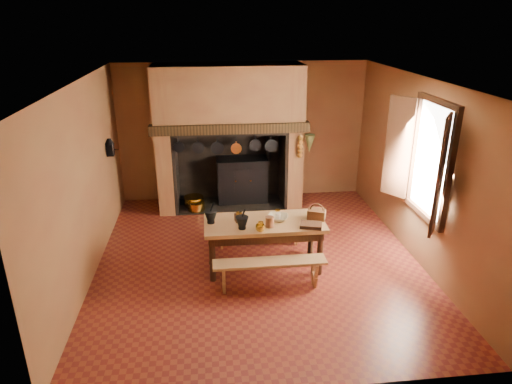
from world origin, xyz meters
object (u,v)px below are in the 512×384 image
mixing_bowl (278,218)px  wicker_basket (317,214)px  coffee_grinder (239,217)px  iron_range (242,179)px  bench_front (270,268)px  work_table (264,229)px

mixing_bowl → wicker_basket: (0.59, -0.02, 0.04)m
coffee_grinder → iron_range: bearing=72.1°
iron_range → bench_front: 3.30m
coffee_grinder → mixing_bowl: (0.58, -0.02, -0.03)m
iron_range → coffee_grinder: bearing=-95.8°
iron_range → bench_front: (0.11, -3.29, -0.15)m
iron_range → coffee_grinder: size_ratio=8.98×
iron_range → coffee_grinder: iron_range is taller
bench_front → work_table: bearing=90.0°
work_table → wicker_basket: size_ratio=5.75×
coffee_grinder → mixing_bowl: size_ratio=0.58×
coffee_grinder → work_table: bearing=-19.6°
coffee_grinder → bench_front: bearing=-72.3°
bench_front → mixing_bowl: bearing=72.0°
coffee_grinder → mixing_bowl: coffee_grinder is taller
bench_front → wicker_basket: (0.79, 0.62, 0.52)m
mixing_bowl → wicker_basket: size_ratio=0.98×
work_table → bench_front: 0.68m
coffee_grinder → wicker_basket: 1.17m
iron_range → work_table: iron_range is taller
bench_front → coffee_grinder: size_ratio=8.94×
bench_front → iron_range: bearing=91.9°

